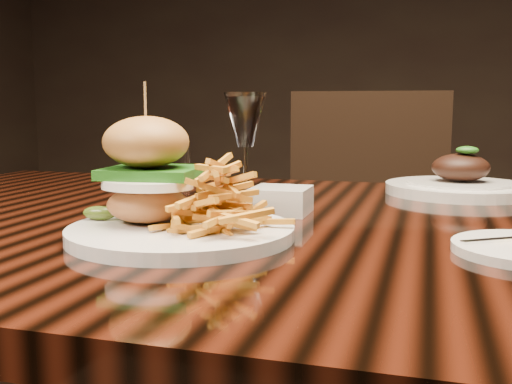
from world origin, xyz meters
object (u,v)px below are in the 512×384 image
(burger_plate, at_px, (179,196))
(wine_glass, at_px, (245,124))
(chair_far, at_px, (366,238))
(far_dish, at_px, (460,185))
(dining_table, at_px, (314,276))

(burger_plate, xyz_separation_m, wine_glass, (0.01, 0.22, 0.08))
(burger_plate, bearing_deg, wine_glass, 94.66)
(wine_glass, bearing_deg, chair_far, 82.86)
(burger_plate, xyz_separation_m, far_dish, (0.33, 0.48, -0.03))
(burger_plate, height_order, wine_glass, burger_plate)
(far_dish, bearing_deg, wine_glass, -141.60)
(burger_plate, relative_size, wine_glass, 1.52)
(dining_table, relative_size, far_dish, 6.21)
(dining_table, bearing_deg, far_dish, 58.75)
(dining_table, height_order, far_dish, far_dish)
(wine_glass, height_order, far_dish, wine_glass)
(wine_glass, distance_m, chair_far, 0.89)
(dining_table, bearing_deg, burger_plate, -131.27)
(dining_table, bearing_deg, wine_glass, 148.66)
(far_dish, distance_m, chair_far, 0.65)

